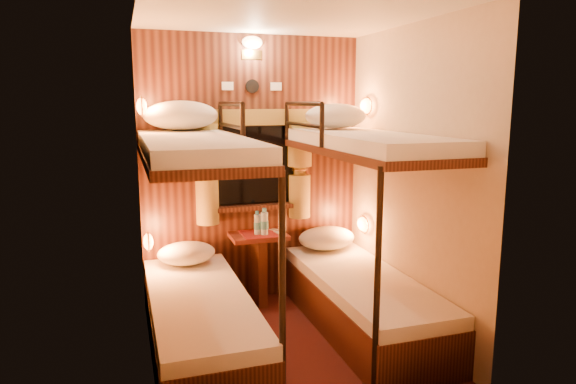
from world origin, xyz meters
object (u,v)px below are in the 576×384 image
object	(u,v)px
table	(259,259)
bunk_left	(199,280)
bottle_left	(264,224)
bottle_right	(257,224)
bunk_right	(363,263)

from	to	relation	value
table	bunk_left	bearing A→B (deg)	-129.67
bottle_left	bottle_right	xyz separation A→B (m)	(-0.06, 0.03, -0.01)
bunk_left	bunk_right	world-z (taller)	same
bunk_right	bottle_left	xyz separation A→B (m)	(-0.61, 0.73, 0.20)
bottle_left	bunk_right	bearing A→B (deg)	-50.25
table	bottle_right	distance (m)	0.33
bunk_right	bottle_right	distance (m)	1.03
bottle_left	table	bearing A→B (deg)	128.57
bunk_left	table	xyz separation A→B (m)	(0.65, 0.78, -0.14)
table	bottle_right	xyz separation A→B (m)	(-0.01, -0.02, 0.33)
bunk_right	bottle_left	bearing A→B (deg)	129.75
bunk_right	table	distance (m)	1.02
table	bottle_right	size ratio (longest dim) A/B	3.06
bottle_left	bunk_left	bearing A→B (deg)	-133.45
bunk_left	bottle_right	world-z (taller)	bunk_left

